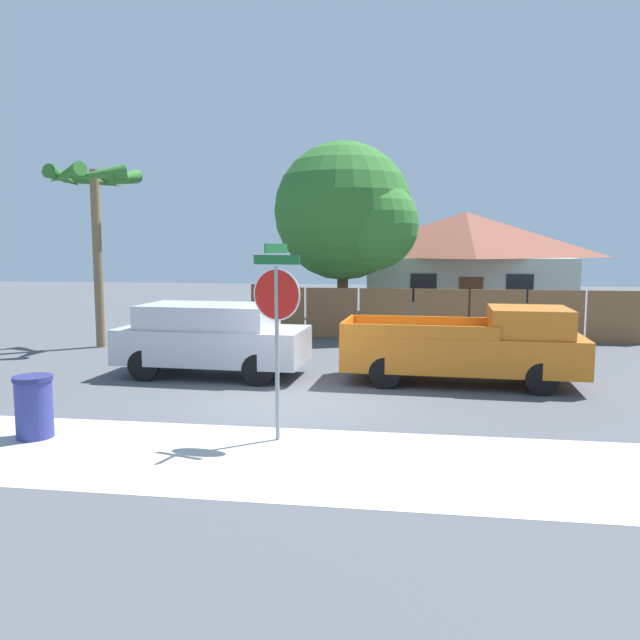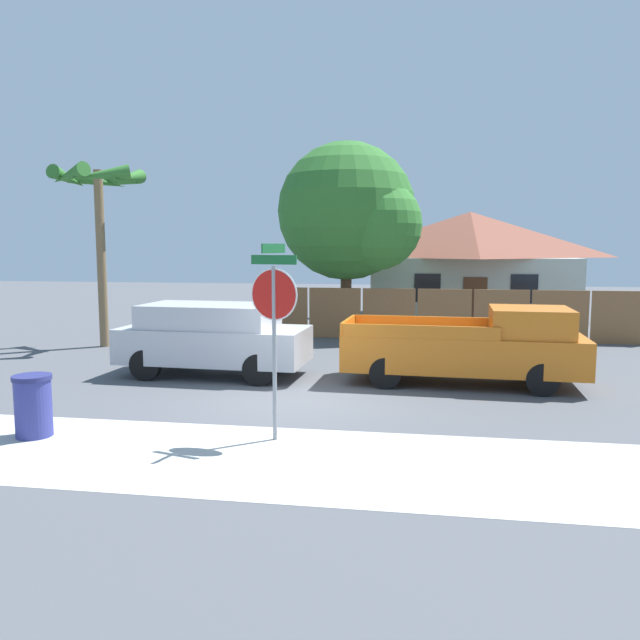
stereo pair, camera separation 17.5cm
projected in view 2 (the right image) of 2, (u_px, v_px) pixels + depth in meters
ground_plane at (294, 400)px, 12.91m from camera, size 80.00×80.00×0.00m
sidewalk_strip at (247, 458)px, 9.38m from camera, size 36.00×3.20×0.01m
wooden_fence at (444, 315)px, 21.11m from camera, size 13.22×0.12×1.84m
house at (469, 264)px, 27.12m from camera, size 8.67×7.39×4.66m
oak_tree at (353, 214)px, 22.19m from camera, size 5.17×4.92×6.88m
palm_tree at (99, 193)px, 19.31m from camera, size 2.76×2.97×5.62m
red_suv at (213, 337)px, 15.30m from camera, size 4.62×2.17×1.77m
orange_pickup at (472, 347)px, 14.30m from camera, size 5.48×2.17×1.80m
stop_sign at (274, 309)px, 10.02m from camera, size 0.81×0.72×3.21m
trash_bin at (33, 406)px, 10.39m from camera, size 0.63×0.63×1.04m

